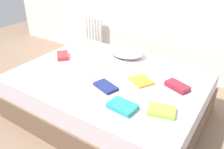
{
  "coord_description": "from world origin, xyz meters",
  "views": [
    {
      "loc": [
        1.22,
        -1.8,
        1.7
      ],
      "look_at": [
        0.0,
        0.05,
        0.48
      ],
      "focal_mm": 37.14,
      "sensor_mm": 36.0,
      "label": 1
    }
  ],
  "objects_px": {
    "textbook_white": "(85,72)",
    "radiator": "(94,34)",
    "textbook_navy": "(106,86)",
    "textbook_red": "(63,56)",
    "bed": "(110,94)",
    "textbook_maroon": "(177,86)",
    "textbook_teal": "(122,106)",
    "textbook_orange": "(141,81)",
    "textbook_lime": "(162,111)",
    "pillow": "(126,51)"
  },
  "relations": [
    {
      "from": "radiator",
      "to": "textbook_red",
      "type": "bearing_deg",
      "value": -70.76
    },
    {
      "from": "textbook_teal",
      "to": "bed",
      "type": "bearing_deg",
      "value": 139.37
    },
    {
      "from": "bed",
      "to": "textbook_maroon",
      "type": "distance_m",
      "value": 0.76
    },
    {
      "from": "textbook_lime",
      "to": "radiator",
      "type": "bearing_deg",
      "value": 125.83
    },
    {
      "from": "textbook_orange",
      "to": "textbook_red",
      "type": "xyz_separation_m",
      "value": [
        -1.09,
        -0.0,
        0.01
      ]
    },
    {
      "from": "textbook_navy",
      "to": "textbook_white",
      "type": "relative_size",
      "value": 1.04
    },
    {
      "from": "textbook_navy",
      "to": "textbook_white",
      "type": "xyz_separation_m",
      "value": [
        -0.36,
        0.12,
        -0.0
      ]
    },
    {
      "from": "textbook_navy",
      "to": "textbook_teal",
      "type": "xyz_separation_m",
      "value": [
        0.31,
        -0.19,
        0.01
      ]
    },
    {
      "from": "pillow",
      "to": "textbook_lime",
      "type": "distance_m",
      "value": 1.16
    },
    {
      "from": "pillow",
      "to": "textbook_lime",
      "type": "height_order",
      "value": "pillow"
    },
    {
      "from": "radiator",
      "to": "bed",
      "type": "bearing_deg",
      "value": -46.67
    },
    {
      "from": "textbook_orange",
      "to": "textbook_red",
      "type": "distance_m",
      "value": 1.09
    },
    {
      "from": "textbook_teal",
      "to": "textbook_white",
      "type": "bearing_deg",
      "value": 159.97
    },
    {
      "from": "textbook_navy",
      "to": "textbook_red",
      "type": "height_order",
      "value": "textbook_red"
    },
    {
      "from": "textbook_white",
      "to": "textbook_lime",
      "type": "xyz_separation_m",
      "value": [
        0.96,
        -0.18,
        0.0
      ]
    },
    {
      "from": "textbook_teal",
      "to": "textbook_lime",
      "type": "distance_m",
      "value": 0.33
    },
    {
      "from": "textbook_navy",
      "to": "textbook_lime",
      "type": "bearing_deg",
      "value": 12.41
    },
    {
      "from": "textbook_maroon",
      "to": "textbook_lime",
      "type": "xyz_separation_m",
      "value": [
        0.02,
        -0.43,
        -0.01
      ]
    },
    {
      "from": "textbook_maroon",
      "to": "textbook_teal",
      "type": "height_order",
      "value": "textbook_maroon"
    },
    {
      "from": "textbook_red",
      "to": "textbook_lime",
      "type": "xyz_separation_m",
      "value": [
        1.45,
        -0.36,
        -0.01
      ]
    },
    {
      "from": "textbook_maroon",
      "to": "textbook_white",
      "type": "height_order",
      "value": "textbook_maroon"
    },
    {
      "from": "bed",
      "to": "textbook_orange",
      "type": "distance_m",
      "value": 0.44
    },
    {
      "from": "radiator",
      "to": "textbook_red",
      "type": "relative_size",
      "value": 2.49
    },
    {
      "from": "textbook_white",
      "to": "radiator",
      "type": "bearing_deg",
      "value": 170.19
    },
    {
      "from": "radiator",
      "to": "textbook_white",
      "type": "bearing_deg",
      "value": -56.06
    },
    {
      "from": "bed",
      "to": "textbook_red",
      "type": "height_order",
      "value": "textbook_red"
    },
    {
      "from": "radiator",
      "to": "textbook_orange",
      "type": "height_order",
      "value": "radiator"
    },
    {
      "from": "pillow",
      "to": "textbook_white",
      "type": "bearing_deg",
      "value": -103.03
    },
    {
      "from": "pillow",
      "to": "textbook_maroon",
      "type": "height_order",
      "value": "pillow"
    },
    {
      "from": "pillow",
      "to": "textbook_lime",
      "type": "bearing_deg",
      "value": -44.96
    },
    {
      "from": "textbook_red",
      "to": "textbook_lime",
      "type": "bearing_deg",
      "value": 29.12
    },
    {
      "from": "textbook_orange",
      "to": "bed",
      "type": "bearing_deg",
      "value": -141.95
    },
    {
      "from": "textbook_maroon",
      "to": "textbook_orange",
      "type": "relative_size",
      "value": 1.06
    },
    {
      "from": "textbook_navy",
      "to": "textbook_white",
      "type": "bearing_deg",
      "value": -179.74
    },
    {
      "from": "textbook_red",
      "to": "pillow",
      "type": "bearing_deg",
      "value": 78.79
    },
    {
      "from": "textbook_orange",
      "to": "textbook_teal",
      "type": "relative_size",
      "value": 0.91
    },
    {
      "from": "textbook_white",
      "to": "textbook_orange",
      "type": "relative_size",
      "value": 1.06
    },
    {
      "from": "textbook_maroon",
      "to": "textbook_teal",
      "type": "distance_m",
      "value": 0.63
    },
    {
      "from": "textbook_white",
      "to": "textbook_red",
      "type": "bearing_deg",
      "value": -153.49
    },
    {
      "from": "textbook_navy",
      "to": "textbook_red",
      "type": "bearing_deg",
      "value": 179.35
    },
    {
      "from": "bed",
      "to": "textbook_white",
      "type": "distance_m",
      "value": 0.38
    },
    {
      "from": "textbook_navy",
      "to": "textbook_white",
      "type": "height_order",
      "value": "same"
    },
    {
      "from": "textbook_maroon",
      "to": "textbook_navy",
      "type": "distance_m",
      "value": 0.69
    },
    {
      "from": "bed",
      "to": "textbook_navy",
      "type": "distance_m",
      "value": 0.38
    },
    {
      "from": "textbook_maroon",
      "to": "textbook_teal",
      "type": "relative_size",
      "value": 0.97
    },
    {
      "from": "textbook_orange",
      "to": "textbook_lime",
      "type": "bearing_deg",
      "value": -15.06
    },
    {
      "from": "textbook_maroon",
      "to": "textbook_white",
      "type": "bearing_deg",
      "value": -143.86
    },
    {
      "from": "radiator",
      "to": "pillow",
      "type": "distance_m",
      "value": 1.25
    },
    {
      "from": "textbook_navy",
      "to": "radiator",
      "type": "bearing_deg",
      "value": 149.37
    },
    {
      "from": "pillow",
      "to": "textbook_lime",
      "type": "xyz_separation_m",
      "value": [
        0.82,
        -0.82,
        -0.05
      ]
    }
  ]
}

